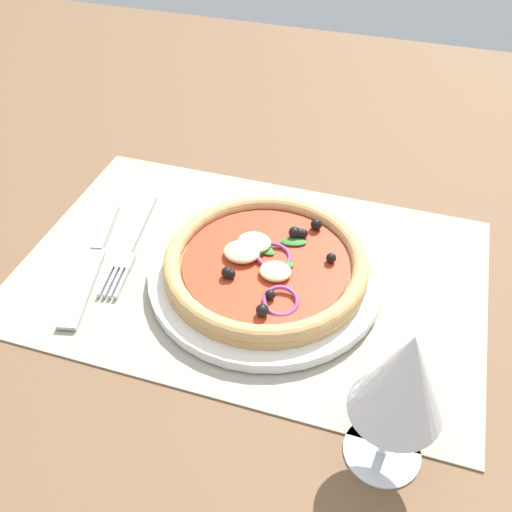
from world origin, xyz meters
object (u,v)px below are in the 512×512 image
Objects in this scene: fork at (130,247)px; knife at (92,261)px; wine_glass at (403,380)px; plate at (266,274)px; pizza at (266,263)px.

fork is 4.49cm from knife.
knife is 1.33× the size of wine_glass.
knife is (2.89, 3.44, 0.03)cm from fork.
wine_glass is at bearing 132.49° from plate.
plate is 23.92cm from wine_glass.
plate is 19.35cm from knife.
knife is at bearing -48.93° from fork.
knife is 37.58cm from wine_glass.
plate is 1.26× the size of knife.
pizza is 1.45× the size of wine_glass.
plate is at bearing 80.74° from fork.
wine_glass is at bearing 55.13° from knife.
plate is 16.18cm from fork.
plate is 1.68× the size of wine_glass.
pizza is 23.33cm from wine_glass.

